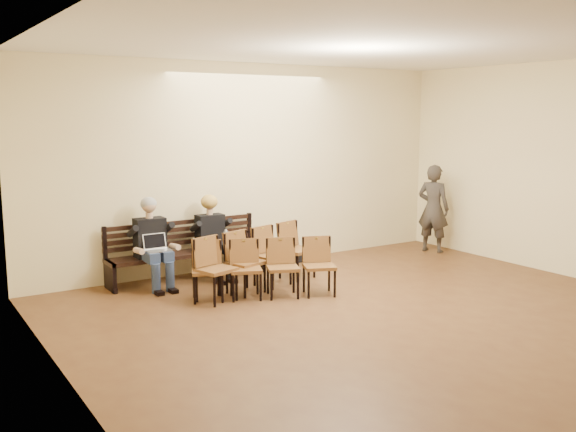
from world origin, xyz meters
The scene contains 11 objects.
ground centered at (0.00, 0.00, 0.00)m, with size 10.00×10.00×0.00m, color brown.
room_walls centered at (0.00, 0.79, 2.54)m, with size 8.02×10.01×3.51m.
bench centered at (-1.36, 4.65, 0.23)m, with size 2.60×0.90×0.45m, color black.
seated_man centered at (-1.98, 4.53, 0.69)m, with size 0.57×0.79×1.38m, color black, non-canonical shape.
seated_woman centered at (-0.96, 4.53, 0.63)m, with size 0.54×0.75×1.27m, color black, non-canonical shape.
laptop centered at (-1.97, 4.32, 0.58)m, with size 0.36×0.28×0.26m, color silver.
water_bottle centered at (-0.86, 4.24, 0.57)m, with size 0.07×0.07×0.24m, color silver.
bag centered at (0.84, 4.75, 0.12)m, with size 0.33×0.23×0.25m, color black.
passerby centered at (3.50, 4.05, 0.97)m, with size 0.71×0.47×1.94m, color #37312D.
chair_row_front centered at (-0.85, 3.08, 0.43)m, with size 2.08×0.47×0.85m, color brown.
chair_row_back centered at (-0.67, 3.51, 0.46)m, with size 2.24×0.50×0.92m, color brown.
Camera 1 is at (-5.41, -4.72, 2.64)m, focal length 40.00 mm.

